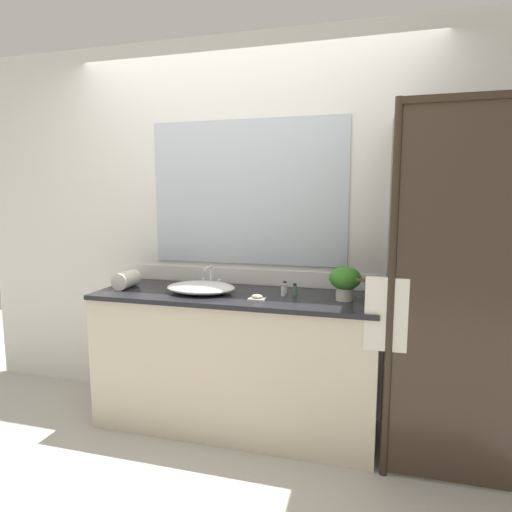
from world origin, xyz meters
The scene contains 12 objects.
ground_plane centered at (0.00, 0.00, 0.00)m, with size 8.00×8.00×0.00m, color #B7B2A8.
wall_back_with_mirror centered at (0.00, 0.34, 1.31)m, with size 4.40×0.06×2.60m.
vanity_cabinet centered at (0.00, 0.01, 0.45)m, with size 1.80×0.58×0.90m.
shower_enclosure centered at (1.27, -0.19, 1.02)m, with size 1.20×0.59×2.00m.
sink_basin centered at (-0.21, -0.02, 0.93)m, with size 0.45×0.34×0.07m, color white.
faucet centered at (-0.21, 0.15, 0.95)m, with size 0.17×0.14×0.15m.
potted_plant centered at (0.70, 0.01, 1.02)m, with size 0.19×0.19×0.20m.
soap_dish centered at (0.19, -0.13, 0.91)m, with size 0.10×0.07×0.04m.
amenity_bottle_shampoo centered at (0.39, 0.06, 0.94)m, with size 0.03×0.03×0.08m.
amenity_bottle_conditioner centered at (0.31, 0.11, 0.94)m, with size 0.03×0.03×0.08m.
amenity_bottle_lotion centered at (0.32, 0.03, 0.93)m, with size 0.03×0.03×0.07m.
rolled_towel_near_edge centered at (-0.76, -0.02, 0.96)m, with size 0.11×0.11×0.20m, color silver.
Camera 1 is at (0.84, -2.55, 1.51)m, focal length 29.99 mm.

